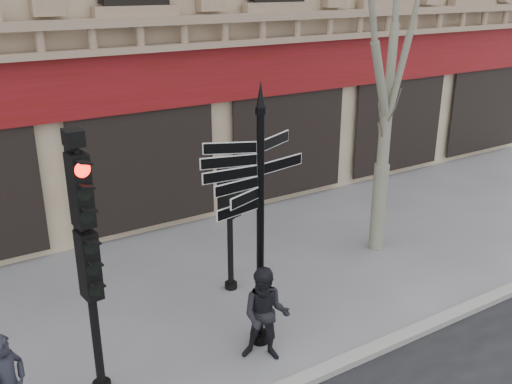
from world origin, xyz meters
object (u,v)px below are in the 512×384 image
Objects in this scene: pedestrian_b at (266,315)px; traffic_signal_main at (85,237)px; fingerpost at (260,176)px; traffic_signal_secondary at (230,204)px.

traffic_signal_main is at bearing -155.39° from pedestrian_b.
fingerpost is 1.10× the size of traffic_signal_main.
pedestrian_b is (2.46, -0.62, -1.70)m from traffic_signal_main.
traffic_signal_secondary is (0.46, 1.78, -1.15)m from fingerpost.
traffic_signal_main reaches higher than pedestrian_b.
pedestrian_b is at bearing -20.58° from traffic_signal_main.
pedestrian_b is at bearing -119.53° from traffic_signal_secondary.
pedestrian_b is (-0.16, -0.41, -2.13)m from fingerpost.
fingerpost reaches higher than pedestrian_b.
traffic_signal_secondary is at bearing 75.43° from fingerpost.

